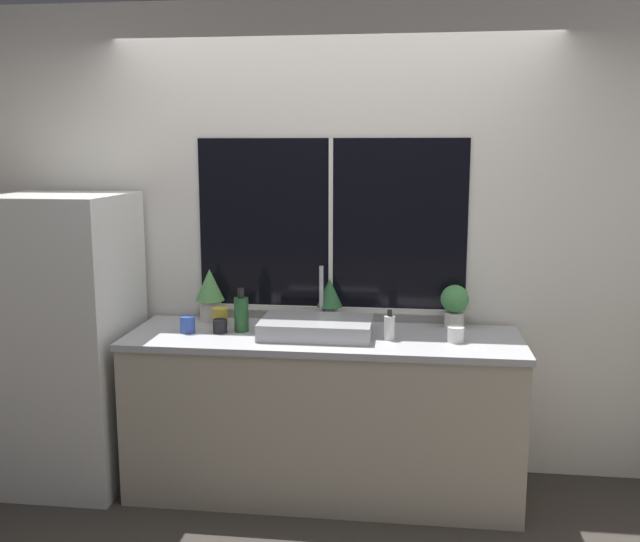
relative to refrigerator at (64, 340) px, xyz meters
The scene contains 15 objects.
ground_plane 1.71m from the refrigerator, 11.61° to the right, with size 14.00×14.00×0.00m, color #38332D.
wall_back 1.61m from the refrigerator, 15.60° to the left, with size 8.00×0.09×2.70m.
wall_left 1.46m from the refrigerator, 118.10° to the left, with size 0.06×7.00×2.70m.
counter 1.51m from the refrigerator, ahead, with size 2.12×0.67×0.89m.
refrigerator is the anchor object (origin of this frame).
sink 1.44m from the refrigerator, ahead, with size 0.59×0.42×0.34m.
potted_plant_left 0.85m from the refrigerator, 19.27° to the left, with size 0.17×0.17×0.30m.
potted_plant_center 1.51m from the refrigerator, 10.39° to the left, with size 0.15×0.15×0.26m.
potted_plant_right 2.20m from the refrigerator, ahead, with size 0.16×0.16×0.24m.
soap_bottle 1.83m from the refrigerator, ahead, with size 0.06×0.06×0.16m.
bottle_tall 1.03m from the refrigerator, ahead, with size 0.08×0.08×0.24m.
mug_yellow 0.89m from the refrigerator, 10.28° to the left, with size 0.09×0.09×0.10m.
mug_black 0.91m from the refrigerator, ahead, with size 0.08×0.08×0.08m.
mug_white 2.17m from the refrigerator, ahead, with size 0.09×0.09×0.08m.
mug_blue 0.74m from the refrigerator, ahead, with size 0.08×0.08×0.09m.
Camera 1 is at (0.45, -3.37, 1.88)m, focal length 40.00 mm.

